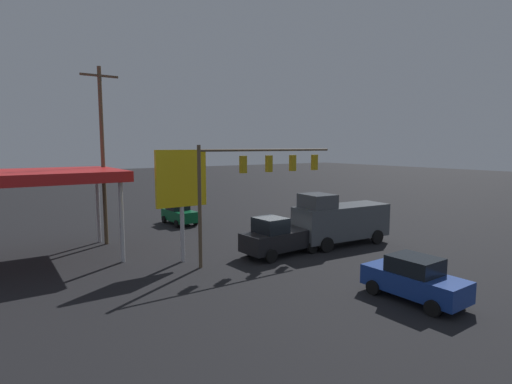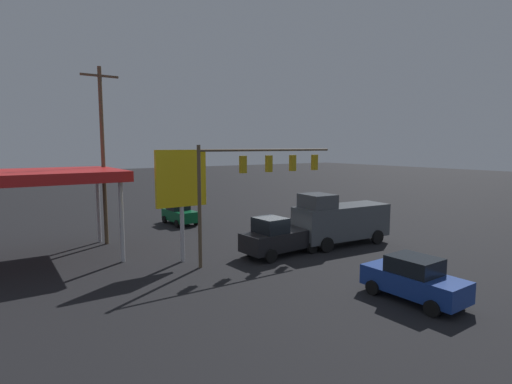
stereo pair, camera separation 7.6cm
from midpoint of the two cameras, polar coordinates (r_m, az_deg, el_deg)
ground_plane at (r=24.70m, az=2.54°, el=-9.12°), size 200.00×200.00×0.00m
traffic_signal_assembly at (r=23.66m, az=0.24°, el=2.90°), size 9.51×0.43×6.74m
utility_pole at (r=28.68m, az=-21.13°, el=5.24°), size 2.40×0.26×11.86m
gas_station_canopy at (r=25.97m, az=-31.30°, el=1.73°), size 11.14×6.99×5.28m
price_sign at (r=23.12m, az=-10.72°, el=1.40°), size 3.02×0.27×6.47m
sedan_far at (r=18.99m, az=21.54°, el=-11.45°), size 2.16×4.45×1.93m
hatchback_crossing at (r=34.99m, az=-11.00°, el=-2.97°), size 2.10×3.88×1.97m
pickup_parked at (r=24.74m, az=3.31°, el=-6.44°), size 5.32×2.54×2.40m
delivery_truck at (r=27.66m, az=11.75°, el=-3.94°), size 6.96×2.97×3.58m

